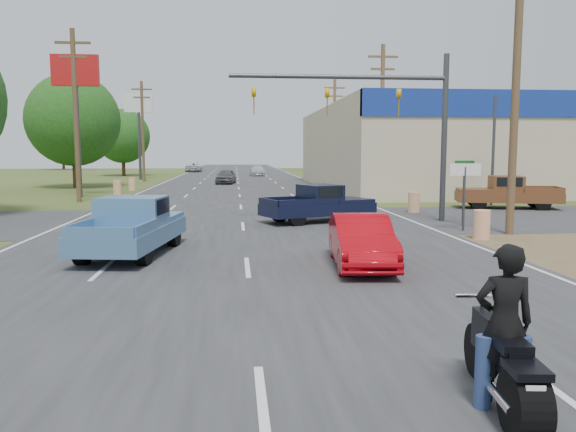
{
  "coord_description": "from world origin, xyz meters",
  "views": [
    {
      "loc": [
        -0.29,
        -6.1,
        2.93
      ],
      "look_at": [
        1.06,
        8.19,
        1.3
      ],
      "focal_mm": 35.0,
      "sensor_mm": 36.0,
      "label": 1
    }
  ],
  "objects": [
    {
      "name": "ground",
      "position": [
        0.0,
        0.0,
        0.0
      ],
      "size": [
        200.0,
        200.0,
        0.0
      ],
      "primitive_type": "plane",
      "color": "#37481D",
      "rests_on": "ground"
    },
    {
      "name": "main_road",
      "position": [
        0.0,
        40.0,
        0.01
      ],
      "size": [
        15.0,
        180.0,
        0.02
      ],
      "primitive_type": "cube",
      "color": "#2D2D30",
      "rests_on": "ground"
    },
    {
      "name": "cross_road",
      "position": [
        0.0,
        18.0,
        0.01
      ],
      "size": [
        120.0,
        10.0,
        0.02
      ],
      "primitive_type": "cube",
      "color": "#2D2D30",
      "rests_on": "ground"
    },
    {
      "name": "utility_pole_1",
      "position": [
        9.5,
        13.0,
        5.32
      ],
      "size": [
        2.0,
        0.28,
        10.0
      ],
      "color": "#4C3823",
      "rests_on": "ground"
    },
    {
      "name": "utility_pole_2",
      "position": [
        9.5,
        31.0,
        5.32
      ],
      "size": [
        2.0,
        0.28,
        10.0
      ],
      "color": "#4C3823",
      "rests_on": "ground"
    },
    {
      "name": "utility_pole_3",
      "position": [
        9.5,
        49.0,
        5.32
      ],
      "size": [
        2.0,
        0.28,
        10.0
      ],
      "color": "#4C3823",
      "rests_on": "ground"
    },
    {
      "name": "utility_pole_5",
      "position": [
        -9.5,
        28.0,
        5.32
      ],
      "size": [
        2.0,
        0.28,
        10.0
      ],
      "color": "#4C3823",
      "rests_on": "ground"
    },
    {
      "name": "utility_pole_6",
      "position": [
        -9.5,
        52.0,
        5.32
      ],
      "size": [
        2.0,
        0.28,
        10.0
      ],
      "color": "#4C3823",
      "rests_on": "ground"
    },
    {
      "name": "tree_1",
      "position": [
        -13.5,
        42.0,
        5.57
      ],
      "size": [
        7.56,
        7.56,
        9.36
      ],
      "color": "#422D19",
      "rests_on": "ground"
    },
    {
      "name": "tree_2",
      "position": [
        -14.2,
        66.0,
        4.95
      ],
      "size": [
        6.72,
        6.72,
        8.32
      ],
      "color": "#422D19",
      "rests_on": "ground"
    },
    {
      "name": "tree_5",
      "position": [
        30.0,
        95.0,
        5.88
      ],
      "size": [
        7.98,
        7.98,
        9.88
      ],
      "color": "#422D19",
      "rests_on": "ground"
    },
    {
      "name": "tree_6",
      "position": [
        -30.0,
        95.0,
        6.51
      ],
      "size": [
        8.82,
        8.82,
        10.92
      ],
      "color": "#422D19",
      "rests_on": "ground"
    },
    {
      "name": "barrel_0",
      "position": [
        8.0,
        12.0,
        0.5
      ],
      "size": [
        0.56,
        0.56,
        1.0
      ],
      "primitive_type": "cylinder",
      "color": "orange",
      "rests_on": "ground"
    },
    {
      "name": "barrel_1",
      "position": [
        8.4,
        20.5,
        0.5
      ],
      "size": [
        0.56,
        0.56,
        1.0
      ],
      "primitive_type": "cylinder",
      "color": "orange",
      "rests_on": "ground"
    },
    {
      "name": "barrel_2",
      "position": [
        -8.5,
        34.0,
        0.5
      ],
      "size": [
        0.56,
        0.56,
        1.0
      ],
      "primitive_type": "cylinder",
      "color": "orange",
      "rests_on": "ground"
    },
    {
      "name": "barrel_3",
      "position": [
        -8.2,
        38.0,
        0.5
      ],
      "size": [
        0.56,
        0.56,
        1.0
      ],
      "primitive_type": "cylinder",
      "color": "orange",
      "rests_on": "ground"
    },
    {
      "name": "pole_sign_left_near",
      "position": [
        -10.5,
        32.0,
        7.17
      ],
      "size": [
        3.0,
        0.35,
        9.2
      ],
      "color": "#3F3F44",
      "rests_on": "ground"
    },
    {
      "name": "pole_sign_left_far",
      "position": [
        -10.5,
        56.0,
        7.17
      ],
      "size": [
        3.0,
        0.35,
        9.2
      ],
      "color": "#3F3F44",
      "rests_on": "ground"
    },
    {
      "name": "lane_sign",
      "position": [
        8.2,
        14.0,
        1.9
      ],
      "size": [
        1.2,
        0.08,
        2.52
      ],
      "color": "#3F3F44",
      "rests_on": "ground"
    },
    {
      "name": "street_name_sign",
      "position": [
        8.8,
        15.5,
        1.61
      ],
      "size": [
        0.8,
        0.08,
        2.61
      ],
      "color": "#3F3F44",
      "rests_on": "ground"
    },
    {
      "name": "signal_mast",
      "position": [
        5.82,
        17.0,
        4.8
      ],
      "size": [
        9.12,
        0.4,
        7.0
      ],
      "color": "#3F3F44",
      "rests_on": "ground"
    },
    {
      "name": "red_convertible",
      "position": [
        2.92,
        7.87,
        0.66
      ],
      "size": [
        1.74,
        4.12,
        1.32
      ],
      "primitive_type": "imported",
      "rotation": [
        0.0,
        0.0,
        -0.09
      ],
      "color": "#B70811",
      "rests_on": "ground"
    },
    {
      "name": "motorcycle",
      "position": [
        2.72,
        -0.27,
        0.52
      ],
      "size": [
        0.73,
        2.29,
        1.16
      ],
      "rotation": [
        0.0,
        0.0,
        -0.11
      ],
      "color": "black",
      "rests_on": "ground"
    },
    {
      "name": "rider",
      "position": [
        2.72,
        -0.21,
        0.91
      ],
      "size": [
        0.71,
        0.51,
        1.83
      ],
      "primitive_type": "imported",
      "rotation": [
        0.0,
        0.0,
        3.03
      ],
      "color": "black",
      "rests_on": "ground"
    },
    {
      "name": "blue_pickup",
      "position": [
        -3.23,
        10.26,
        0.84
      ],
      "size": [
        2.66,
        5.26,
        1.67
      ],
      "rotation": [
        0.0,
        0.0,
        -0.15
      ],
      "color": "black",
      "rests_on": "ground"
    },
    {
      "name": "navy_pickup",
      "position": [
        3.29,
        17.26,
        0.8
      ],
      "size": [
        5.1,
        3.51,
        1.58
      ],
      "rotation": [
        0.0,
        0.0,
        -1.18
      ],
      "color": "black",
      "rests_on": "ground"
    },
    {
      "name": "brown_pickup",
      "position": [
        13.81,
        22.03,
        0.87
      ],
      "size": [
        5.51,
        3.3,
        1.71
      ],
      "rotation": [
        0.0,
        0.0,
        1.3
      ],
      "color": "black",
      "rests_on": "ground"
    },
    {
      "name": "distant_car_grey",
      "position": [
        -1.15,
        46.73,
        0.69
      ],
      "size": [
        2.06,
        4.21,
        1.38
      ],
      "primitive_type": "imported",
      "rotation": [
        0.0,
        0.0,
        -0.11
      ],
      "color": "#505054",
      "rests_on": "ground"
    },
    {
      "name": "distant_car_silver",
      "position": [
        2.53,
        64.78,
        0.63
      ],
      "size": [
        1.89,
        4.42,
        1.27
      ],
      "primitive_type": "imported",
      "rotation": [
        0.0,
        0.0,
        0.03
      ],
      "color": "silver",
      "rests_on": "ground"
    },
    {
      "name": "distant_car_white",
      "position": [
        -6.5,
        80.03,
        0.7
      ],
      "size": [
        2.33,
        5.05,
        1.4
      ],
      "primitive_type": "imported",
      "rotation": [
        0.0,
        0.0,
        3.14
      ],
      "color": "silver",
      "rests_on": "ground"
    }
  ]
}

